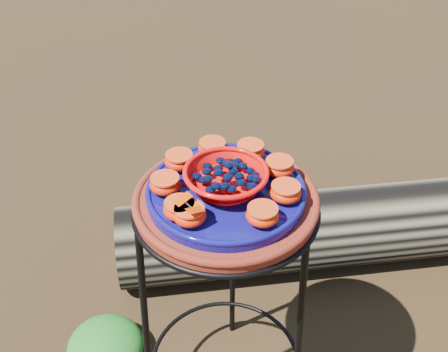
# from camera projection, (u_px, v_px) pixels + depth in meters

# --- Properties ---
(plant_stand) EXTENTS (0.44, 0.44, 0.70)m
(plant_stand) POSITION_uv_depth(u_px,v_px,m) (226.00, 314.00, 1.41)
(plant_stand) COLOR black
(plant_stand) RESTS_ON ground
(terracotta_saucer) EXTENTS (0.39, 0.39, 0.03)m
(terracotta_saucer) POSITION_uv_depth(u_px,v_px,m) (226.00, 202.00, 1.19)
(terracotta_saucer) COLOR #562613
(terracotta_saucer) RESTS_ON plant_stand
(cobalt_plate) EXTENTS (0.33, 0.33, 0.02)m
(cobalt_plate) POSITION_uv_depth(u_px,v_px,m) (226.00, 193.00, 1.17)
(cobalt_plate) COLOR #000437
(cobalt_plate) RESTS_ON terracotta_saucer
(red_bowl) EXTENTS (0.17, 0.17, 0.05)m
(red_bowl) POSITION_uv_depth(u_px,v_px,m) (226.00, 180.00, 1.15)
(red_bowl) COLOR red
(red_bowl) RESTS_ON cobalt_plate
(glass_gems) EXTENTS (0.13, 0.13, 0.02)m
(glass_gems) POSITION_uv_depth(u_px,v_px,m) (226.00, 166.00, 1.13)
(glass_gems) COLOR black
(glass_gems) RESTS_ON red_bowl
(orange_half_0) EXTENTS (0.06, 0.06, 0.04)m
(orange_half_0) POSITION_uv_depth(u_px,v_px,m) (190.00, 215.00, 1.07)
(orange_half_0) COLOR red
(orange_half_0) RESTS_ON cobalt_plate
(orange_half_1) EXTENTS (0.06, 0.06, 0.04)m
(orange_half_1) POSITION_uv_depth(u_px,v_px,m) (262.00, 215.00, 1.07)
(orange_half_1) COLOR red
(orange_half_1) RESTS_ON cobalt_plate
(orange_half_2) EXTENTS (0.06, 0.06, 0.04)m
(orange_half_2) POSITION_uv_depth(u_px,v_px,m) (285.00, 192.00, 1.13)
(orange_half_2) COLOR red
(orange_half_2) RESTS_ON cobalt_plate
(orange_half_3) EXTENTS (0.06, 0.06, 0.04)m
(orange_half_3) POSITION_uv_depth(u_px,v_px,m) (279.00, 167.00, 1.19)
(orange_half_3) COLOR red
(orange_half_3) RESTS_ON cobalt_plate
(orange_half_4) EXTENTS (0.06, 0.06, 0.04)m
(orange_half_4) POSITION_uv_depth(u_px,v_px,m) (250.00, 151.00, 1.24)
(orange_half_4) COLOR red
(orange_half_4) RESTS_ON cobalt_plate
(orange_half_5) EXTENTS (0.06, 0.06, 0.04)m
(orange_half_5) POSITION_uv_depth(u_px,v_px,m) (212.00, 148.00, 1.25)
(orange_half_5) COLOR red
(orange_half_5) RESTS_ON cobalt_plate
(orange_half_6) EXTENTS (0.06, 0.06, 0.04)m
(orange_half_6) POSITION_uv_depth(u_px,v_px,m) (179.00, 161.00, 1.21)
(orange_half_6) COLOR red
(orange_half_6) RESTS_ON cobalt_plate
(orange_half_7) EXTENTS (0.06, 0.06, 0.04)m
(orange_half_7) POSITION_uv_depth(u_px,v_px,m) (165.00, 184.00, 1.15)
(orange_half_7) COLOR red
(orange_half_7) RESTS_ON cobalt_plate
(orange_half_8) EXTENTS (0.06, 0.06, 0.04)m
(orange_half_8) POSITION_uv_depth(u_px,v_px,m) (180.00, 209.00, 1.09)
(orange_half_8) COLOR red
(orange_half_8) RESTS_ON cobalt_plate
(butterfly) EXTENTS (0.08, 0.08, 0.01)m
(butterfly) POSITION_uv_depth(u_px,v_px,m) (189.00, 205.00, 1.06)
(butterfly) COLOR #C42F00
(butterfly) RESTS_ON orange_half_0
(driftwood_log) EXTENTS (1.54, 0.73, 0.28)m
(driftwood_log) POSITION_uv_depth(u_px,v_px,m) (333.00, 227.00, 1.97)
(driftwood_log) COLOR black
(driftwood_log) RESTS_ON ground
(foliage_left) EXTENTS (0.23, 0.23, 0.11)m
(foliage_left) POSITION_uv_depth(u_px,v_px,m) (105.00, 345.00, 1.68)
(foliage_left) COLOR #146413
(foliage_left) RESTS_ON ground
(foliage_back) EXTENTS (0.33, 0.33, 0.16)m
(foliage_back) POSITION_uv_depth(u_px,v_px,m) (198.00, 224.00, 2.07)
(foliage_back) COLOR #146413
(foliage_back) RESTS_ON ground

